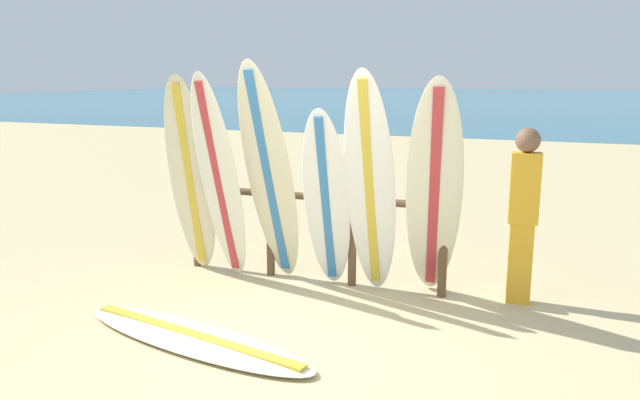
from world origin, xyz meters
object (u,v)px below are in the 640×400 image
at_px(surfboard_lying_on_sand, 193,337).
at_px(surfboard_leaning_center_left, 269,176).
at_px(surfboard_leaning_center_right, 370,187).
at_px(small_boat_offshore, 360,104).
at_px(surfboard_leaning_center, 326,201).
at_px(surfboard_leaning_far_left, 191,177).
at_px(surfboard_leaning_left, 220,180).
at_px(surfboard_leaning_right, 434,194).
at_px(surfboard_rack, 310,220).
at_px(beachgoer_standing, 523,209).

bearing_deg(surfboard_lying_on_sand, surfboard_leaning_center_left, 89.48).
distance_m(surfboard_leaning_center_right, small_boat_offshore, 37.38).
height_order(surfboard_leaning_center, surfboard_lying_on_sand, surfboard_leaning_center).
bearing_deg(surfboard_leaning_far_left, surfboard_leaning_left, -17.19).
bearing_deg(small_boat_offshore, surfboard_leaning_right, -71.61).
distance_m(surfboard_leaning_left, surfboard_leaning_right, 2.27).
xyz_separation_m(surfboard_rack, surfboard_leaning_right, (1.40, -0.31, 0.44)).
relative_size(surfboard_leaning_far_left, beachgoer_standing, 1.29).
xyz_separation_m(surfboard_leaning_center_left, beachgoer_standing, (2.54, 0.44, -0.24)).
bearing_deg(surfboard_leaning_far_left, surfboard_leaning_right, 0.06).
relative_size(surfboard_rack, surfboard_leaning_center, 1.55).
bearing_deg(surfboard_leaning_center, beachgoer_standing, 10.93).
bearing_deg(surfboard_leaning_center_left, surfboard_leaning_center, 6.22).
bearing_deg(surfboard_leaning_center, small_boat_offshore, 106.78).
distance_m(surfboard_leaning_far_left, surfboard_leaning_center, 1.61).
bearing_deg(surfboard_rack, surfboard_leaning_center_left, -135.02).
bearing_deg(surfboard_leaning_left, surfboard_leaning_center_left, 12.54).
relative_size(surfboard_leaning_far_left, small_boat_offshore, 0.75).
relative_size(surfboard_leaning_center, small_boat_offshore, 0.65).
xyz_separation_m(surfboard_lying_on_sand, small_boat_offshore, (-10.11, 37.21, 0.22)).
height_order(surfboard_rack, surfboard_leaning_right, surfboard_leaning_right).
distance_m(beachgoer_standing, small_boat_offshore, 37.44).
bearing_deg(surfboard_leaning_center_left, surfboard_leaning_center_right, 0.99).
distance_m(surfboard_rack, surfboard_leaning_left, 1.07).
xyz_separation_m(surfboard_leaning_far_left, surfboard_leaning_left, (0.45, -0.14, 0.01)).
bearing_deg(surfboard_leaning_left, beachgoer_standing, 10.28).
height_order(surfboard_rack, beachgoer_standing, beachgoer_standing).
bearing_deg(surfboard_leaning_center_right, small_boat_offshore, 107.47).
bearing_deg(surfboard_leaning_center_left, small_boat_offshore, 105.84).
xyz_separation_m(surfboard_leaning_center, surfboard_lying_on_sand, (-0.63, -1.60, -0.94)).
xyz_separation_m(surfboard_leaning_center_left, surfboard_leaning_center, (0.62, 0.07, -0.23)).
relative_size(surfboard_leaning_left, surfboard_leaning_center, 1.18).
bearing_deg(surfboard_leaning_center_left, beachgoer_standing, 9.80).
bearing_deg(beachgoer_standing, surfboard_lying_on_sand, -142.26).
distance_m(surfboard_rack, surfboard_leaning_center_right, 0.95).
height_order(surfboard_leaning_far_left, surfboard_leaning_center_right, surfboard_leaning_center_right).
distance_m(surfboard_rack, beachgoer_standing, 2.23).
distance_m(surfboard_leaning_center_left, surfboard_lying_on_sand, 1.93).
height_order(surfboard_leaning_far_left, surfboard_leaning_center_left, surfboard_leaning_center_left).
height_order(surfboard_leaning_center, small_boat_offshore, surfboard_leaning_center).
height_order(surfboard_leaning_center_left, surfboard_lying_on_sand, surfboard_leaning_center_left).
xyz_separation_m(beachgoer_standing, small_boat_offshore, (-12.66, 35.23, -0.71)).
bearing_deg(surfboard_leaning_far_left, surfboard_rack, 13.22).
distance_m(surfboard_leaning_far_left, surfboard_leaning_center_left, 0.99).
relative_size(surfboard_leaning_far_left, surfboard_lying_on_sand, 0.88).
bearing_deg(surfboard_leaning_right, surfboard_leaning_center, 177.76).
bearing_deg(small_boat_offshore, surfboard_leaning_center_right, -72.53).
bearing_deg(beachgoer_standing, surfboard_leaning_right, -152.73).
distance_m(surfboard_leaning_center, surfboard_leaning_center_right, 0.52).
relative_size(surfboard_leaning_center_right, surfboard_lying_on_sand, 0.90).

